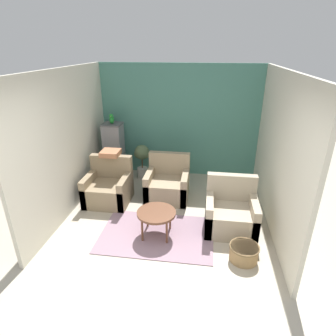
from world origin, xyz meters
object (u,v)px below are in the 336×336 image
(coffee_table, at_px, (156,214))
(armchair_left, at_px, (109,188))
(wicker_basket, at_px, (244,252))
(potted_plant, at_px, (142,157))
(birdcage, at_px, (114,153))
(armchair_middle, at_px, (168,185))
(parrot, at_px, (112,119))
(armchair_right, at_px, (231,214))

(coffee_table, bearing_deg, armchair_left, 140.08)
(wicker_basket, bearing_deg, potted_plant, 129.64)
(coffee_table, distance_m, potted_plant, 2.26)
(potted_plant, bearing_deg, birdcage, -170.71)
(potted_plant, bearing_deg, armchair_left, -109.80)
(armchair_middle, bearing_deg, coffee_table, -89.79)
(parrot, xyz_separation_m, potted_plant, (0.62, 0.10, -0.90))
(armchair_middle, bearing_deg, parrot, 151.06)
(coffee_table, height_order, birdcage, birdcage)
(parrot, distance_m, wicker_basket, 3.88)
(parrot, xyz_separation_m, wicker_basket, (2.72, -2.44, -1.30))
(coffee_table, relative_size, parrot, 2.85)
(birdcage, bearing_deg, wicker_basket, -41.82)
(armchair_middle, bearing_deg, potted_plant, 130.69)
(armchair_middle, relative_size, wicker_basket, 2.06)
(armchair_left, xyz_separation_m, armchair_middle, (1.15, 0.33, 0.00))
(armchair_left, xyz_separation_m, wicker_basket, (2.52, -1.37, -0.15))
(armchair_left, bearing_deg, coffee_table, -39.92)
(armchair_left, bearing_deg, armchair_middle, 15.87)
(coffee_table, height_order, armchair_middle, armchair_middle)
(armchair_left, height_order, armchair_right, same)
(armchair_right, relative_size, potted_plant, 1.08)
(armchair_left, distance_m, armchair_middle, 1.19)
(armchair_right, bearing_deg, armchair_left, 166.00)
(coffee_table, height_order, potted_plant, potted_plant)
(parrot, height_order, potted_plant, parrot)
(birdcage, distance_m, wicker_basket, 3.69)
(coffee_table, relative_size, armchair_right, 0.72)
(parrot, relative_size, potted_plant, 0.27)
(coffee_table, relative_size, birdcage, 0.48)
(wicker_basket, bearing_deg, armchair_right, 101.58)
(armchair_left, relative_size, parrot, 3.98)
(armchair_left, xyz_separation_m, potted_plant, (0.42, 1.17, 0.24))
(coffee_table, xyz_separation_m, parrot, (-1.35, 2.03, 1.03))
(coffee_table, height_order, armchair_right, armchair_right)
(armchair_right, xyz_separation_m, wicker_basket, (0.16, -0.78, -0.15))
(wicker_basket, bearing_deg, armchair_middle, 129.11)
(parrot, bearing_deg, armchair_middle, -28.94)
(birdcage, height_order, parrot, parrot)
(wicker_basket, bearing_deg, parrot, 138.16)
(birdcage, height_order, wicker_basket, birdcage)
(potted_plant, xyz_separation_m, wicker_basket, (2.10, -2.54, -0.39))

